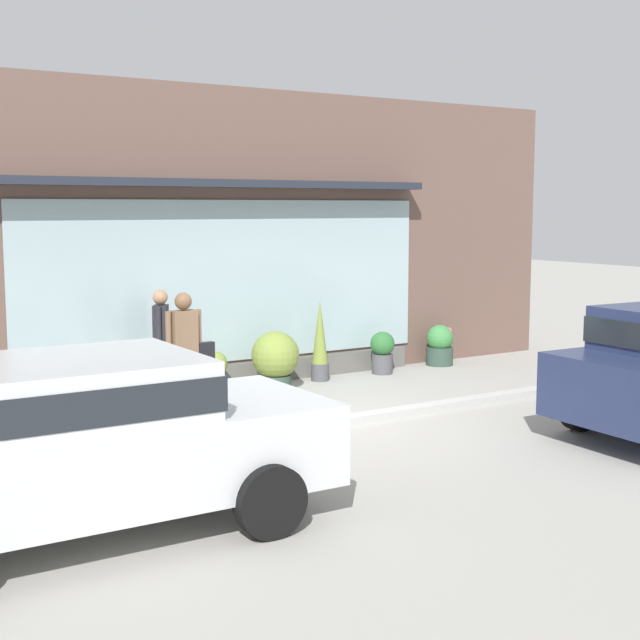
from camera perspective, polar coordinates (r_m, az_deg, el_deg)
The scene contains 12 objects.
ground_plane at distance 11.91m, azimuth -0.36°, elevation -6.74°, with size 60.00×60.00×0.00m, color #9E9B93.
curb_strip at distance 11.73m, azimuth 0.17°, elevation -6.65°, with size 14.00×0.24×0.12m, color #B2B2AD.
storefront at distance 14.37m, azimuth -7.12°, elevation 4.99°, with size 14.00×0.81×4.74m.
fire_hydrant at distance 11.56m, azimuth -10.12°, elevation -5.17°, with size 0.40×0.37×0.84m.
pedestrian_with_handbag at distance 12.15m, azimuth -8.54°, elevation -1.61°, with size 0.69×0.23×1.74m.
pedestrian_passerby at distance 13.40m, azimuth -10.07°, elevation -1.06°, with size 0.31×0.39×1.67m.
parked_car_silver at distance 8.06m, azimuth -15.56°, elevation -7.17°, with size 4.47×2.01×1.58m.
potted_plant_trailing_edge at distance 13.93m, azimuth -6.65°, elevation -3.16°, with size 0.37×0.37×0.66m.
potted_plant_by_entrance at distance 14.83m, azimuth -0.00°, elevation -1.40°, with size 0.30×0.30×1.35m.
potted_plant_low_front at distance 14.07m, azimuth -2.86°, elevation -2.46°, with size 0.75×0.75×0.94m.
potted_plant_near_hydrant at distance 16.48m, azimuth 7.62°, elevation -1.59°, with size 0.49×0.49×0.74m.
potted_plant_window_center at distance 15.53m, azimuth 3.99°, elevation -2.00°, with size 0.42×0.42×0.73m.
Camera 1 is at (-6.14, -9.79, 2.87)m, focal length 50.35 mm.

